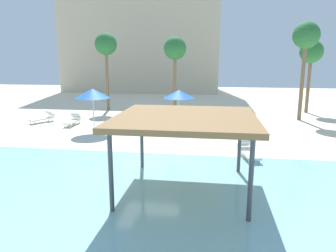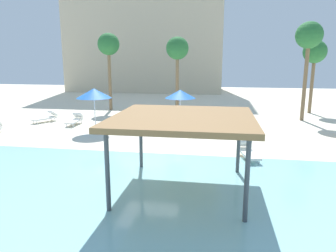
% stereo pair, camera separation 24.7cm
% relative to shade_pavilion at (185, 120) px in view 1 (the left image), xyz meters
% --- Properties ---
extents(ground_plane, '(80.00, 80.00, 0.00)m').
position_rel_shade_pavilion_xyz_m(ground_plane, '(-1.78, 2.46, -2.48)').
color(ground_plane, beige).
extents(lagoon_water, '(44.00, 13.50, 0.04)m').
position_rel_shade_pavilion_xyz_m(lagoon_water, '(-1.78, -2.79, -2.46)').
color(lagoon_water, '#8CC6CC').
rests_on(lagoon_water, ground).
extents(shade_pavilion, '(4.67, 4.67, 2.63)m').
position_rel_shade_pavilion_xyz_m(shade_pavilion, '(0.00, 0.00, 0.00)').
color(shade_pavilion, '#42474C').
rests_on(shade_pavilion, ground).
extents(beach_umbrella_blue_1, '(2.14, 2.14, 2.74)m').
position_rel_shade_pavilion_xyz_m(beach_umbrella_blue_1, '(-6.43, 7.94, -0.04)').
color(beach_umbrella_blue_1, silver).
rests_on(beach_umbrella_blue_1, ground).
extents(beach_umbrella_blue_2, '(2.04, 2.04, 2.51)m').
position_rel_shade_pavilion_xyz_m(beach_umbrella_blue_2, '(-1.40, 10.40, -0.26)').
color(beach_umbrella_blue_2, silver).
rests_on(beach_umbrella_blue_2, ground).
extents(lounge_chair_0, '(1.39, 1.96, 0.74)m').
position_rel_shade_pavilion_xyz_m(lounge_chair_0, '(-11.30, 10.54, -2.15)').
color(lounge_chair_0, white).
rests_on(lounge_chair_0, ground).
extents(lounge_chair_2, '(0.69, 1.92, 0.74)m').
position_rel_shade_pavilion_xyz_m(lounge_chair_2, '(-8.78, 9.96, -2.15)').
color(lounge_chair_2, white).
rests_on(lounge_chair_2, ground).
extents(lounge_chair_3, '(0.99, 1.98, 0.74)m').
position_rel_shade_pavilion_xyz_m(lounge_chair_3, '(2.55, 4.01, -2.15)').
color(lounge_chair_3, white).
rests_on(lounge_chair_3, ground).
extents(palm_tree_0, '(1.90, 1.90, 6.36)m').
position_rel_shade_pavilion_xyz_m(palm_tree_0, '(-2.43, 16.48, 2.77)').
color(palm_tree_0, brown).
rests_on(palm_tree_0, ground).
extents(palm_tree_1, '(1.90, 1.90, 7.13)m').
position_rel_shade_pavilion_xyz_m(palm_tree_1, '(7.35, 14.16, 3.49)').
color(palm_tree_1, brown).
rests_on(palm_tree_1, ground).
extents(palm_tree_2, '(1.90, 1.90, 6.74)m').
position_rel_shade_pavilion_xyz_m(palm_tree_2, '(-8.49, 16.60, 3.13)').
color(palm_tree_2, brown).
rests_on(palm_tree_2, ground).
extents(palm_tree_3, '(1.90, 1.90, 6.07)m').
position_rel_shade_pavilion_xyz_m(palm_tree_3, '(8.84, 17.83, 2.50)').
color(palm_tree_3, brown).
rests_on(palm_tree_3, ground).
extents(hotel_block_0, '(21.76, 9.03, 20.66)m').
position_rel_shade_pavilion_xyz_m(hotel_block_0, '(-9.46, 35.39, 7.85)').
color(hotel_block_0, beige).
rests_on(hotel_block_0, ground).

